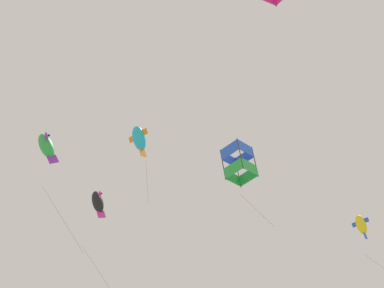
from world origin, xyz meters
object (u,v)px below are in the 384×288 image
Objects in this scene: kite_fish_near_right at (361,225)px; kite_box_mid_left at (239,163)px; kite_fish_near_left at (139,139)px; kite_fish_upper_right at (46,146)px; kite_fish_far_centre at (98,202)px.

kite_box_mid_left is (8.59, -2.37, 1.15)m from kite_fish_near_right.
kite_fish_near_left is (2.06, -6.91, 5.41)m from kite_box_mid_left.
kite_fish_far_centre is at bearing 88.59° from kite_fish_upper_right.
kite_fish_near_right is 0.61× the size of kite_fish_far_centre.
kite_fish_near_right is 0.68× the size of kite_fish_upper_right.
kite_fish_near_right reaches higher than kite_fish_far_centre.
kite_box_mid_left is 0.74× the size of kite_fish_upper_right.
kite_fish_far_centre is (13.78, -8.47, -1.23)m from kite_fish_near_right.
kite_box_mid_left reaches higher than kite_fish_near_right.
kite_fish_near_left reaches higher than kite_fish_near_right.
kite_fish_near_left reaches higher than kite_fish_far_centre.
kite_fish_near_left is 0.75× the size of kite_fish_far_centre.
kite_fish_near_right is at bearing 85.44° from kite_fish_upper_right.
kite_fish_upper_right is (8.22, -7.70, 1.00)m from kite_box_mid_left.
kite_fish_far_centre is at bearing -129.49° from kite_fish_near_right.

